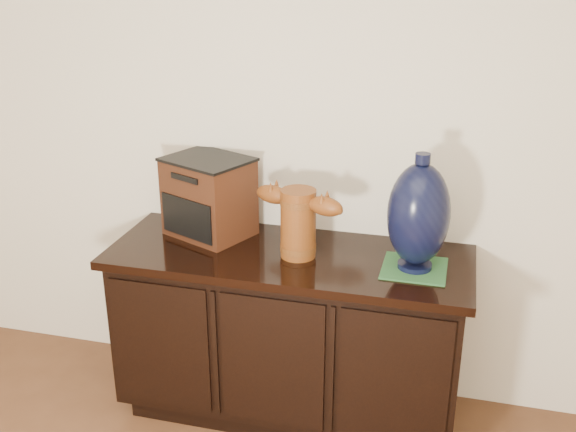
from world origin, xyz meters
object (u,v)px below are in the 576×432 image
(tv_radio, at_px, (209,197))
(lamp_base, at_px, (418,215))
(sideboard, at_px, (289,332))
(terracotta_vessel, at_px, (298,219))
(spray_can, at_px, (235,212))

(tv_radio, bearing_deg, lamp_base, 15.34)
(sideboard, xyz_separation_m, lamp_base, (0.50, -0.02, 0.59))
(terracotta_vessel, distance_m, tv_radio, 0.44)
(terracotta_vessel, bearing_deg, tv_radio, -177.70)
(sideboard, bearing_deg, spray_can, 147.29)
(terracotta_vessel, height_order, lamp_base, lamp_base)
(tv_radio, bearing_deg, sideboard, 7.39)
(sideboard, bearing_deg, terracotta_vessel, -18.51)
(sideboard, relative_size, spray_can, 9.05)
(sideboard, height_order, terracotta_vessel, terracotta_vessel)
(sideboard, distance_m, spray_can, 0.56)
(tv_radio, bearing_deg, terracotta_vessel, 7.18)
(tv_radio, height_order, lamp_base, lamp_base)
(tv_radio, distance_m, spray_can, 0.15)
(lamp_base, bearing_deg, sideboard, 177.75)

